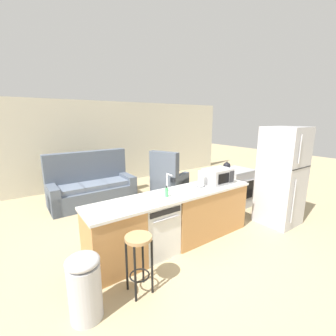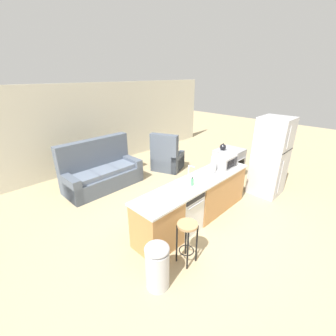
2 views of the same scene
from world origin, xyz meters
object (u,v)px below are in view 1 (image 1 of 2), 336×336
at_px(refrigerator, 282,176).
at_px(kettle, 227,166).
at_px(microwave, 218,176).
at_px(armchair, 168,180).
at_px(dishwasher, 155,227).
at_px(soap_bottle, 167,192).
at_px(bar_stool, 139,252).
at_px(couch, 91,187).
at_px(stove_range, 234,188).
at_px(trash_bin, 85,286).
at_px(paper_towel_roll, 201,179).

relative_size(refrigerator, kettle, 9.41).
distance_m(microwave, armchair, 2.45).
height_order(dishwasher, soap_bottle, soap_bottle).
xyz_separation_m(soap_bottle, bar_stool, (-0.79, -0.56, -0.44)).
bearing_deg(couch, bar_stool, -97.66).
bearing_deg(couch, stove_range, -39.10).
xyz_separation_m(refrigerator, soap_bottle, (-2.41, 0.50, 0.01)).
bearing_deg(couch, microwave, -61.27).
bearing_deg(trash_bin, paper_towel_roll, 15.81).
height_order(soap_bottle, trash_bin, soap_bottle).
xyz_separation_m(refrigerator, trash_bin, (-3.84, -0.05, -0.59)).
bearing_deg(refrigerator, kettle, 97.68).
height_order(stove_range, trash_bin, stove_range).
distance_m(paper_towel_roll, armchair, 2.53).
height_order(dishwasher, kettle, kettle).
xyz_separation_m(stove_range, microwave, (-1.22, -0.55, 0.59)).
bearing_deg(paper_towel_roll, bar_stool, -158.32).
relative_size(kettle, bar_stool, 0.28).
bearing_deg(kettle, microwave, -147.23).
distance_m(dishwasher, bar_stool, 0.86).
relative_size(soap_bottle, kettle, 0.86).
bearing_deg(stove_range, dishwasher, -168.09).
distance_m(trash_bin, couch, 3.55).
height_order(refrigerator, armchair, refrigerator).
bearing_deg(paper_towel_roll, kettle, 24.15).
height_order(dishwasher, stove_range, stove_range).
height_order(paper_towel_roll, trash_bin, paper_towel_roll).
height_order(microwave, soap_bottle, microwave).
bearing_deg(refrigerator, paper_towel_roll, 160.31).
xyz_separation_m(microwave, bar_stool, (-1.98, -0.60, -0.50)).
bearing_deg(microwave, dishwasher, 179.95).
height_order(paper_towel_roll, kettle, paper_towel_roll).
height_order(microwave, couch, couch).
distance_m(soap_bottle, bar_stool, 1.06).
bearing_deg(kettle, bar_stool, -157.13).
xyz_separation_m(microwave, kettle, (1.06, 0.68, -0.05)).
relative_size(microwave, trash_bin, 0.68).
distance_m(paper_towel_roll, kettle, 1.59).
xyz_separation_m(stove_range, armchair, (-0.73, 1.75, -0.10)).
distance_m(kettle, armchair, 1.82).
relative_size(microwave, couch, 0.25).
height_order(stove_range, bar_stool, stove_range).
distance_m(soap_bottle, couch, 2.90).
bearing_deg(kettle, armchair, 109.16).
distance_m(microwave, kettle, 1.26).
distance_m(trash_bin, armchair, 4.25).
height_order(dishwasher, armchair, armchair).
distance_m(soap_bottle, kettle, 2.36).
height_order(trash_bin, couch, couch).
xyz_separation_m(microwave, soap_bottle, (-1.19, -0.04, -0.07)).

